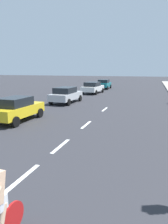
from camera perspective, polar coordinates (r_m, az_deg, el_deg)
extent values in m
plane|color=#2D2D33|center=(18.29, 5.94, 0.99)|extent=(160.00, 160.00, 0.00)
cube|color=white|center=(7.21, -16.11, -16.54)|extent=(0.16, 1.80, 0.01)
cube|color=white|center=(9.50, -6.32, -9.09)|extent=(0.16, 1.80, 0.01)
cube|color=white|center=(12.89, 0.61, -3.44)|extent=(0.16, 1.80, 0.01)
cube|color=white|center=(17.82, 5.61, 0.73)|extent=(0.16, 1.80, 0.01)
cylinder|color=red|center=(5.11, -18.61, -25.35)|extent=(0.07, 0.66, 0.66)
cylinder|color=black|center=(4.67, -21.55, -23.11)|extent=(0.03, 0.03, 0.48)
cylinder|color=beige|center=(4.60, -21.36, -25.58)|extent=(0.12, 0.32, 0.62)
cube|color=gold|center=(14.38, -17.50, 0.41)|extent=(1.78, 4.02, 0.64)
cube|color=black|center=(14.13, -18.13, 2.64)|extent=(1.52, 2.11, 0.56)
cylinder|color=black|center=(16.01, -16.93, 0.19)|extent=(0.20, 0.64, 0.64)
cylinder|color=black|center=(15.09, -11.80, -0.23)|extent=(0.20, 0.64, 0.64)
cylinder|color=black|center=(12.91, -18.00, -2.54)|extent=(0.20, 0.64, 0.64)
cube|color=#B7BABF|center=(21.17, -4.84, 4.35)|extent=(1.97, 4.46, 0.64)
cube|color=black|center=(20.91, -5.12, 5.91)|extent=(1.69, 2.34, 0.56)
cylinder|color=black|center=(22.96, -5.40, 3.97)|extent=(0.20, 0.64, 0.64)
cylinder|color=black|center=(22.25, -1.06, 3.78)|extent=(0.20, 0.64, 0.64)
cylinder|color=black|center=(20.30, -8.95, 2.88)|extent=(0.20, 0.64, 0.64)
cylinder|color=black|center=(19.50, -4.14, 2.64)|extent=(0.20, 0.64, 0.64)
cube|color=white|center=(29.33, 2.42, 6.39)|extent=(2.16, 4.67, 0.64)
cube|color=black|center=(29.06, 2.28, 7.53)|extent=(1.81, 2.46, 0.56)
cylinder|color=black|center=(31.13, 1.65, 6.02)|extent=(0.21, 0.65, 0.64)
cylinder|color=black|center=(30.55, 5.06, 5.87)|extent=(0.21, 0.65, 0.64)
cylinder|color=black|center=(28.24, -0.45, 5.45)|extent=(0.21, 0.65, 0.64)
cylinder|color=black|center=(27.60, 3.27, 5.29)|extent=(0.21, 0.65, 0.64)
cube|color=#14727A|center=(36.13, 5.41, 7.34)|extent=(1.82, 4.25, 0.64)
cube|color=black|center=(35.88, 5.36, 8.27)|extent=(1.59, 2.22, 0.56)
cylinder|color=black|center=(37.75, 4.53, 6.97)|extent=(0.19, 0.64, 0.64)
cylinder|color=black|center=(37.39, 7.20, 6.87)|extent=(0.19, 0.64, 0.64)
cylinder|color=black|center=(34.96, 3.47, 6.62)|extent=(0.19, 0.64, 0.64)
cylinder|color=black|center=(34.58, 6.35, 6.51)|extent=(0.19, 0.64, 0.64)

